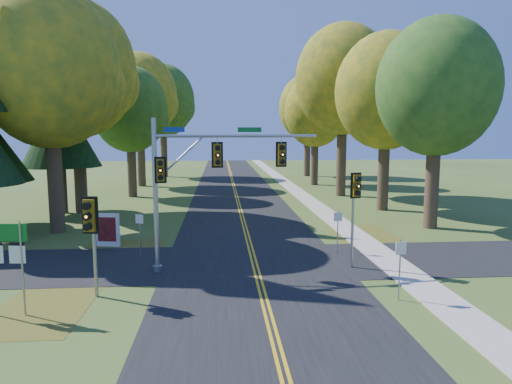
{
  "coord_description": "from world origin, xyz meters",
  "views": [
    {
      "loc": [
        -1.51,
        -18.23,
        5.86
      ],
      "look_at": [
        0.11,
        2.25,
        3.2
      ],
      "focal_mm": 32.0,
      "sensor_mm": 36.0,
      "label": 1
    }
  ],
  "objects": [
    {
      "name": "ground",
      "position": [
        0.0,
        0.0,
        0.0
      ],
      "size": [
        160.0,
        160.0,
        0.0
      ],
      "primitive_type": "plane",
      "color": "#3A4E1B",
      "rests_on": "ground"
    },
    {
      "name": "road_main",
      "position": [
        0.0,
        0.0,
        0.01
      ],
      "size": [
        8.0,
        160.0,
        0.02
      ],
      "primitive_type": "cube",
      "color": "black",
      "rests_on": "ground"
    },
    {
      "name": "road_cross",
      "position": [
        0.0,
        2.0,
        0.01
      ],
      "size": [
        60.0,
        6.0,
        0.02
      ],
      "primitive_type": "cube",
      "color": "black",
      "rests_on": "ground"
    },
    {
      "name": "centerline_left",
      "position": [
        -0.1,
        0.0,
        0.03
      ],
      "size": [
        0.1,
        160.0,
        0.01
      ],
      "primitive_type": "cube",
      "color": "gold",
      "rests_on": "road_main"
    },
    {
      "name": "centerline_right",
      "position": [
        0.1,
        0.0,
        0.03
      ],
      "size": [
        0.1,
        160.0,
        0.01
      ],
      "primitive_type": "cube",
      "color": "gold",
      "rests_on": "road_main"
    },
    {
      "name": "sidewalk_east",
      "position": [
        6.2,
        0.0,
        0.03
      ],
      "size": [
        1.6,
        160.0,
        0.06
      ],
      "primitive_type": "cube",
      "color": "#9E998E",
      "rests_on": "ground"
    },
    {
      "name": "leaf_patch_w_near",
      "position": [
        -6.5,
        4.0,
        0.01
      ],
      "size": [
        4.0,
        6.0,
        0.0
      ],
      "primitive_type": "cube",
      "color": "brown",
      "rests_on": "ground"
    },
    {
      "name": "leaf_patch_e",
      "position": [
        6.8,
        6.0,
        0.01
      ],
      "size": [
        3.5,
        8.0,
        0.0
      ],
      "primitive_type": "cube",
      "color": "brown",
      "rests_on": "ground"
    },
    {
      "name": "leaf_patch_w_far",
      "position": [
        -7.5,
        -3.0,
        0.01
      ],
      "size": [
        3.0,
        5.0,
        0.0
      ],
      "primitive_type": "cube",
      "color": "brown",
      "rests_on": "ground"
    },
    {
      "name": "tree_w_a",
      "position": [
        -11.13,
        9.38,
        9.49
      ],
      "size": [
        8.0,
        8.0,
        14.15
      ],
      "color": "#38281C",
      "rests_on": "ground"
    },
    {
      "name": "tree_e_a",
      "position": [
        11.57,
        8.77,
        8.53
      ],
      "size": [
        7.2,
        7.2,
        12.73
      ],
      "color": "#38281C",
      "rests_on": "ground"
    },
    {
      "name": "tree_w_b",
      "position": [
        -11.72,
        16.29,
        10.37
      ],
      "size": [
        8.6,
        8.6,
        15.38
      ],
      "color": "#38281C",
      "rests_on": "ground"
    },
    {
      "name": "tree_e_b",
      "position": [
        10.97,
        15.58,
        8.9
      ],
      "size": [
        7.6,
        7.6,
        13.33
      ],
      "color": "#38281C",
      "rests_on": "ground"
    },
    {
      "name": "tree_w_c",
      "position": [
        -9.54,
        24.47,
        7.94
      ],
      "size": [
        6.8,
        6.8,
        11.91
      ],
      "color": "#38281C",
      "rests_on": "ground"
    },
    {
      "name": "tree_e_c",
      "position": [
        9.88,
        23.69,
        10.66
      ],
      "size": [
        8.8,
        8.8,
        15.79
      ],
      "color": "#38281C",
      "rests_on": "ground"
    },
    {
      "name": "tree_w_d",
      "position": [
        -10.13,
        33.18,
        9.78
      ],
      "size": [
        8.2,
        8.2,
        14.56
      ],
      "color": "#38281C",
      "rests_on": "ground"
    },
    {
      "name": "tree_e_d",
      "position": [
        9.26,
        32.87,
        8.24
      ],
      "size": [
        7.0,
        7.0,
        12.32
      ],
      "color": "#38281C",
      "rests_on": "ground"
    },
    {
      "name": "tree_w_e",
      "position": [
        -8.92,
        44.09,
        10.07
      ],
      "size": [
        8.4,
        8.4,
        14.97
      ],
      "color": "#38281C",
      "rests_on": "ground"
    },
    {
      "name": "tree_e_e",
      "position": [
        10.47,
        43.58,
        9.19
      ],
      "size": [
        7.8,
        7.8,
        13.74
      ],
      "color": "#38281C",
      "rests_on": "ground"
    },
    {
      "name": "pine_c",
      "position": [
        -13.0,
        16.0,
        9.69
      ],
      "size": [
        5.6,
        5.6,
        20.56
      ],
      "color": "#38281C",
      "rests_on": "ground"
    },
    {
      "name": "traffic_mast",
      "position": [
        -2.45,
        0.98,
        4.17
      ],
      "size": [
        7.12,
        1.23,
        6.48
      ],
      "rotation": [
        0.0,
        0.0,
        0.11
      ],
      "color": "#95989D",
      "rests_on": "ground"
    },
    {
      "name": "east_signal_pole",
      "position": [
        4.23,
        0.63,
        3.19
      ],
      "size": [
        0.48,
        0.56,
        4.2
      ],
      "rotation": [
        0.0,
        0.0,
        0.17
      ],
      "color": "#919399",
      "rests_on": "ground"
    },
    {
      "name": "ped_signal_pole",
      "position": [
        -6.03,
        -2.21,
        2.75
      ],
      "size": [
        0.58,
        0.67,
        3.69
      ],
      "rotation": [
        0.0,
        0.0,
        -0.13
      ],
      "color": "gray",
      "rests_on": "ground"
    },
    {
      "name": "route_sign_cluster",
      "position": [
        -8.36,
        -3.48,
        2.18
      ],
      "size": [
        1.44,
        0.21,
        3.09
      ],
      "rotation": [
        0.0,
        0.0,
        -0.1
      ],
      "color": "gray",
      "rests_on": "ground"
    },
    {
      "name": "info_kiosk",
      "position": [
        -7.37,
        5.5,
        0.87
      ],
      "size": [
        1.27,
        0.37,
        1.75
      ],
      "rotation": [
        0.0,
        0.0,
        -0.16
      ],
      "color": "silver",
      "rests_on": "ground"
    },
    {
      "name": "reg_sign_e_north",
      "position": [
        4.2,
        3.24,
        1.44
      ],
      "size": [
        0.4,
        0.06,
        2.1
      ],
      "rotation": [
        0.0,
        0.0,
        -0.02
      ],
      "color": "gray",
      "rests_on": "ground"
    },
    {
      "name": "reg_sign_e_south",
      "position": [
        4.74,
        -3.2,
        1.5
      ],
      "size": [
        0.42,
        0.11,
        2.19
      ],
      "rotation": [
        0.0,
        0.0,
        0.19
      ],
      "color": "gray",
      "rests_on": "ground"
    },
    {
      "name": "reg_sign_w",
      "position": [
        -5.33,
        3.33,
        1.45
      ],
      "size": [
        0.39,
        0.18,
        2.12
      ],
      "rotation": [
        0.0,
        0.0,
        -0.38
      ],
      "color": "gray",
      "rests_on": "ground"
    }
  ]
}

